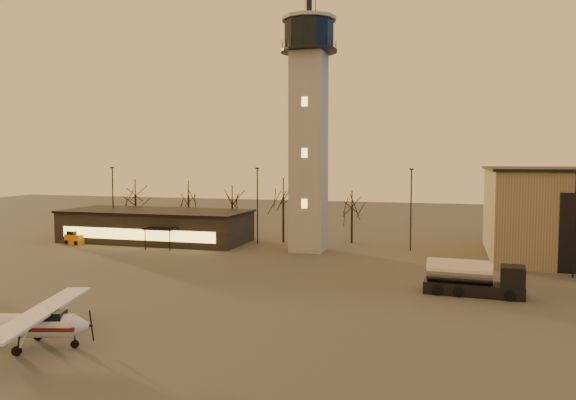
{
  "coord_description": "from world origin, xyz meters",
  "views": [
    {
      "loc": [
        16.58,
        -36.2,
        11.37
      ],
      "look_at": [
        2.32,
        13.0,
        7.55
      ],
      "focal_mm": 35.0,
      "sensor_mm": 36.0,
      "label": 1
    }
  ],
  "objects_px": {
    "terminal": "(156,226)",
    "fuel_truck": "(473,281)",
    "control_tower": "(309,117)",
    "service_cart": "(75,239)",
    "cessna_front": "(35,329)"
  },
  "relations": [
    {
      "from": "control_tower",
      "to": "terminal",
      "type": "xyz_separation_m",
      "value": [
        -21.99,
        1.98,
        -14.17
      ]
    },
    {
      "from": "terminal",
      "to": "cessna_front",
      "type": "height_order",
      "value": "terminal"
    },
    {
      "from": "fuel_truck",
      "to": "service_cart",
      "type": "relative_size",
      "value": 2.77
    },
    {
      "from": "control_tower",
      "to": "fuel_truck",
      "type": "height_order",
      "value": "control_tower"
    },
    {
      "from": "control_tower",
      "to": "terminal",
      "type": "distance_m",
      "value": 26.24
    },
    {
      "from": "terminal",
      "to": "fuel_truck",
      "type": "height_order",
      "value": "terminal"
    },
    {
      "from": "cessna_front",
      "to": "terminal",
      "type": "bearing_deg",
      "value": 94.29
    },
    {
      "from": "fuel_truck",
      "to": "control_tower",
      "type": "bearing_deg",
      "value": 140.42
    },
    {
      "from": "terminal",
      "to": "fuel_truck",
      "type": "xyz_separation_m",
      "value": [
        40.58,
        -19.73,
        -0.99
      ]
    },
    {
      "from": "terminal",
      "to": "fuel_truck",
      "type": "distance_m",
      "value": 45.13
    },
    {
      "from": "cessna_front",
      "to": "service_cart",
      "type": "xyz_separation_m",
      "value": [
        -24.08,
        35.8,
        -0.49
      ]
    },
    {
      "from": "terminal",
      "to": "control_tower",
      "type": "bearing_deg",
      "value": -5.15
    },
    {
      "from": "control_tower",
      "to": "service_cart",
      "type": "xyz_separation_m",
      "value": [
        -31.24,
        -2.99,
        -15.67
      ]
    },
    {
      "from": "terminal",
      "to": "cessna_front",
      "type": "xyz_separation_m",
      "value": [
        14.83,
        -40.77,
        -1.02
      ]
    },
    {
      "from": "terminal",
      "to": "fuel_truck",
      "type": "relative_size",
      "value": 3.12
    }
  ]
}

